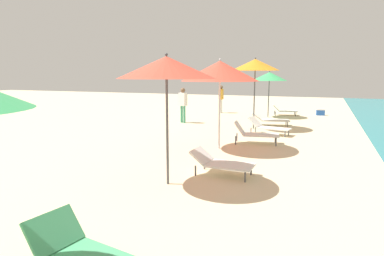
{
  "coord_description": "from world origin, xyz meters",
  "views": [
    {
      "loc": [
        2.61,
        6.31,
        2.2
      ],
      "look_at": [
        0.66,
        10.99,
        1.37
      ],
      "focal_mm": 30.46,
      "sensor_mm": 36.0,
      "label": 1
    }
  ],
  "objects_px": {
    "lounger_third_shoreside": "(82,254)",
    "lounger_farthest_shoreside": "(284,110)",
    "person_walking_far": "(183,102)",
    "umbrella_fourth": "(166,68)",
    "lounger_sixth_inland": "(268,127)",
    "lounger_sixth_shoreside": "(270,119)",
    "umbrella_sixth": "(255,65)",
    "lounger_fifth_shoreside": "(255,133)",
    "lounger_fourth_shoreside": "(221,162)",
    "umbrella_fifth": "(220,71)",
    "cooler_box": "(320,112)",
    "umbrella_farthest": "(269,76)",
    "person_walking_near": "(221,96)"
  },
  "relations": [
    {
      "from": "lounger_third_shoreside",
      "to": "lounger_fourth_shoreside",
      "type": "distance_m",
      "value": 4.16
    },
    {
      "from": "lounger_fourth_shoreside",
      "to": "person_walking_far",
      "type": "distance_m",
      "value": 8.16
    },
    {
      "from": "umbrella_fifth",
      "to": "lounger_farthest_shoreside",
      "type": "xyz_separation_m",
      "value": [
        0.79,
        9.28,
        -2.03
      ]
    },
    {
      "from": "umbrella_fifth",
      "to": "umbrella_fourth",
      "type": "bearing_deg",
      "value": -89.48
    },
    {
      "from": "umbrella_fourth",
      "to": "lounger_farthest_shoreside",
      "type": "relative_size",
      "value": 1.86
    },
    {
      "from": "lounger_fifth_shoreside",
      "to": "lounger_farthest_shoreside",
      "type": "distance_m",
      "value": 8.15
    },
    {
      "from": "lounger_third_shoreside",
      "to": "lounger_farthest_shoreside",
      "type": "distance_m",
      "value": 15.93
    },
    {
      "from": "lounger_third_shoreside",
      "to": "lounger_farthest_shoreside",
      "type": "bearing_deg",
      "value": 98.18
    },
    {
      "from": "lounger_sixth_inland",
      "to": "lounger_farthest_shoreside",
      "type": "relative_size",
      "value": 1.13
    },
    {
      "from": "person_walking_far",
      "to": "cooler_box",
      "type": "xyz_separation_m",
      "value": [
        5.86,
        5.49,
        -0.81
      ]
    },
    {
      "from": "lounger_fifth_shoreside",
      "to": "person_walking_near",
      "type": "relative_size",
      "value": 0.94
    },
    {
      "from": "lounger_fifth_shoreside",
      "to": "umbrella_sixth",
      "type": "xyz_separation_m",
      "value": [
        -0.67,
        2.98,
        2.25
      ]
    },
    {
      "from": "lounger_sixth_inland",
      "to": "umbrella_sixth",
      "type": "bearing_deg",
      "value": 135.31
    },
    {
      "from": "umbrella_fifth",
      "to": "lounger_fifth_shoreside",
      "type": "xyz_separation_m",
      "value": [
        0.84,
        1.13,
        -1.96
      ]
    },
    {
      "from": "lounger_third_shoreside",
      "to": "lounger_fifth_shoreside",
      "type": "distance_m",
      "value": 7.78
    },
    {
      "from": "lounger_sixth_inland",
      "to": "lounger_fourth_shoreside",
      "type": "bearing_deg",
      "value": -81.09
    },
    {
      "from": "person_walking_far",
      "to": "umbrella_fifth",
      "type": "bearing_deg",
      "value": 52.89
    },
    {
      "from": "lounger_sixth_shoreside",
      "to": "lounger_farthest_shoreside",
      "type": "bearing_deg",
      "value": 75.26
    },
    {
      "from": "lounger_third_shoreside",
      "to": "umbrella_farthest",
      "type": "relative_size",
      "value": 0.59
    },
    {
      "from": "person_walking_near",
      "to": "person_walking_far",
      "type": "bearing_deg",
      "value": -100.32
    },
    {
      "from": "lounger_sixth_shoreside",
      "to": "lounger_third_shoreside",
      "type": "bearing_deg",
      "value": -103.23
    },
    {
      "from": "umbrella_sixth",
      "to": "cooler_box",
      "type": "relative_size",
      "value": 5.94
    },
    {
      "from": "umbrella_fourth",
      "to": "lounger_sixth_shoreside",
      "type": "distance_m",
      "value": 8.96
    },
    {
      "from": "umbrella_fifth",
      "to": "umbrella_sixth",
      "type": "distance_m",
      "value": 4.12
    },
    {
      "from": "umbrella_sixth",
      "to": "lounger_sixth_inland",
      "type": "xyz_separation_m",
      "value": [
        0.8,
        -1.13,
        -2.31
      ]
    },
    {
      "from": "lounger_fourth_shoreside",
      "to": "umbrella_fifth",
      "type": "bearing_deg",
      "value": 109.69
    },
    {
      "from": "umbrella_fifth",
      "to": "cooler_box",
      "type": "xyz_separation_m",
      "value": [
        2.64,
        10.03,
        -2.14
      ]
    },
    {
      "from": "lounger_sixth_shoreside",
      "to": "umbrella_farthest",
      "type": "xyz_separation_m",
      "value": [
        -0.57,
        2.93,
        1.84
      ]
    },
    {
      "from": "lounger_farthest_shoreside",
      "to": "lounger_third_shoreside",
      "type": "bearing_deg",
      "value": -102.62
    },
    {
      "from": "lounger_fifth_shoreside",
      "to": "person_walking_far",
      "type": "height_order",
      "value": "person_walking_far"
    },
    {
      "from": "lounger_fifth_shoreside",
      "to": "lounger_sixth_inland",
      "type": "relative_size",
      "value": 0.94
    },
    {
      "from": "lounger_sixth_shoreside",
      "to": "umbrella_fourth",
      "type": "bearing_deg",
      "value": -107.01
    },
    {
      "from": "lounger_fifth_shoreside",
      "to": "umbrella_farthest",
      "type": "bearing_deg",
      "value": 85.5
    },
    {
      "from": "umbrella_fourth",
      "to": "lounger_sixth_inland",
      "type": "distance_m",
      "value": 6.85
    },
    {
      "from": "umbrella_farthest",
      "to": "person_walking_far",
      "type": "bearing_deg",
      "value": -132.55
    },
    {
      "from": "lounger_third_shoreside",
      "to": "umbrella_fifth",
      "type": "xyz_separation_m",
      "value": [
        -0.59,
        6.65,
        2.03
      ]
    },
    {
      "from": "lounger_fourth_shoreside",
      "to": "person_walking_far",
      "type": "relative_size",
      "value": 0.85
    },
    {
      "from": "lounger_fifth_shoreside",
      "to": "lounger_third_shoreside",
      "type": "bearing_deg",
      "value": -102.46
    },
    {
      "from": "lounger_third_shoreside",
      "to": "lounger_sixth_inland",
      "type": "relative_size",
      "value": 0.89
    },
    {
      "from": "lounger_farthest_shoreside",
      "to": "person_walking_near",
      "type": "bearing_deg",
      "value": 171.25
    },
    {
      "from": "lounger_sixth_shoreside",
      "to": "umbrella_farthest",
      "type": "bearing_deg",
      "value": 88.05
    },
    {
      "from": "lounger_third_shoreside",
      "to": "cooler_box",
      "type": "height_order",
      "value": "lounger_third_shoreside"
    },
    {
      "from": "person_walking_near",
      "to": "lounger_fifth_shoreside",
      "type": "bearing_deg",
      "value": -70.49
    },
    {
      "from": "lounger_fifth_shoreside",
      "to": "person_walking_far",
      "type": "bearing_deg",
      "value": 129.47
    },
    {
      "from": "lounger_fourth_shoreside",
      "to": "lounger_sixth_inland",
      "type": "height_order",
      "value": "lounger_sixth_inland"
    },
    {
      "from": "umbrella_farthest",
      "to": "lounger_farthest_shoreside",
      "type": "distance_m",
      "value": 2.27
    },
    {
      "from": "cooler_box",
      "to": "lounger_farthest_shoreside",
      "type": "bearing_deg",
      "value": -158.01
    },
    {
      "from": "lounger_fourth_shoreside",
      "to": "lounger_farthest_shoreside",
      "type": "distance_m",
      "value": 11.78
    },
    {
      "from": "lounger_sixth_inland",
      "to": "person_walking_far",
      "type": "bearing_deg",
      "value": 169.75
    },
    {
      "from": "lounger_farthest_shoreside",
      "to": "person_walking_far",
      "type": "xyz_separation_m",
      "value": [
        -4.01,
        -4.75,
        0.69
      ]
    }
  ]
}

